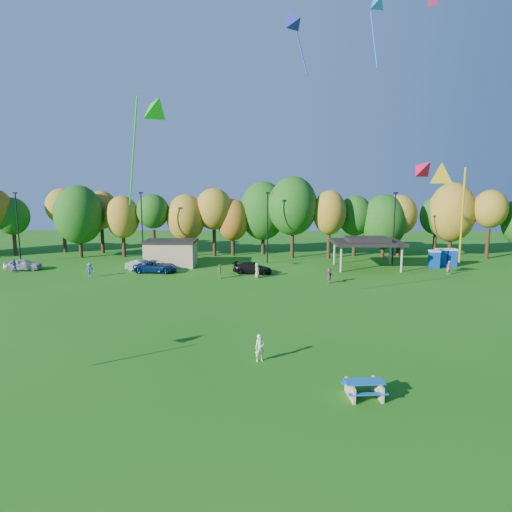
{
  "coord_description": "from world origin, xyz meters",
  "views": [
    {
      "loc": [
        1.49,
        -17.69,
        10.36
      ],
      "look_at": [
        1.1,
        6.0,
        6.5
      ],
      "focal_mm": 32.0,
      "sensor_mm": 36.0,
      "label": 1
    }
  ],
  "objects_px": {
    "picnic_table": "(364,388)",
    "car_c": "(156,266)",
    "porta_potties": "(442,258)",
    "kite_flyer": "(260,348)",
    "car_b": "(142,266)",
    "car_a": "(23,264)",
    "car_d": "(252,268)"
  },
  "relations": [
    {
      "from": "picnic_table",
      "to": "car_c",
      "type": "xyz_separation_m",
      "value": [
        -17.35,
        30.72,
        0.21
      ]
    },
    {
      "from": "car_c",
      "to": "porta_potties",
      "type": "bearing_deg",
      "value": -78.53
    },
    {
      "from": "kite_flyer",
      "to": "car_b",
      "type": "height_order",
      "value": "kite_flyer"
    },
    {
      "from": "kite_flyer",
      "to": "car_b",
      "type": "distance_m",
      "value": 30.5
    },
    {
      "from": "kite_flyer",
      "to": "car_c",
      "type": "relative_size",
      "value": 0.33
    },
    {
      "from": "porta_potties",
      "to": "car_c",
      "type": "height_order",
      "value": "porta_potties"
    },
    {
      "from": "porta_potties",
      "to": "car_a",
      "type": "height_order",
      "value": "porta_potties"
    },
    {
      "from": "kite_flyer",
      "to": "car_d",
      "type": "distance_m",
      "value": 25.81
    },
    {
      "from": "car_d",
      "to": "porta_potties",
      "type": "bearing_deg",
      "value": -64.72
    },
    {
      "from": "picnic_table",
      "to": "car_a",
      "type": "height_order",
      "value": "car_a"
    },
    {
      "from": "car_a",
      "to": "car_c",
      "type": "relative_size",
      "value": 0.84
    },
    {
      "from": "porta_potties",
      "to": "car_c",
      "type": "distance_m",
      "value": 34.75
    },
    {
      "from": "car_c",
      "to": "car_d",
      "type": "xyz_separation_m",
      "value": [
        11.2,
        -0.5,
        -0.04
      ]
    },
    {
      "from": "car_b",
      "to": "car_c",
      "type": "xyz_separation_m",
      "value": [
        1.81,
        -0.78,
        0.04
      ]
    },
    {
      "from": "kite_flyer",
      "to": "car_d",
      "type": "relative_size",
      "value": 0.36
    },
    {
      "from": "kite_flyer",
      "to": "car_d",
      "type": "height_order",
      "value": "kite_flyer"
    },
    {
      "from": "kite_flyer",
      "to": "car_a",
      "type": "relative_size",
      "value": 0.39
    },
    {
      "from": "porta_potties",
      "to": "kite_flyer",
      "type": "height_order",
      "value": "porta_potties"
    },
    {
      "from": "picnic_table",
      "to": "car_c",
      "type": "distance_m",
      "value": 35.28
    },
    {
      "from": "picnic_table",
      "to": "car_d",
      "type": "height_order",
      "value": "car_d"
    },
    {
      "from": "porta_potties",
      "to": "car_d",
      "type": "relative_size",
      "value": 0.84
    },
    {
      "from": "car_d",
      "to": "car_b",
      "type": "bearing_deg",
      "value": 98.38
    },
    {
      "from": "porta_potties",
      "to": "picnic_table",
      "type": "relative_size",
      "value": 1.84
    },
    {
      "from": "kite_flyer",
      "to": "car_d",
      "type": "xyz_separation_m",
      "value": [
        -1.05,
        25.79,
        -0.16
      ]
    },
    {
      "from": "picnic_table",
      "to": "kite_flyer",
      "type": "distance_m",
      "value": 6.77
    },
    {
      "from": "picnic_table",
      "to": "car_d",
      "type": "bearing_deg",
      "value": 96.22
    },
    {
      "from": "kite_flyer",
      "to": "car_a",
      "type": "height_order",
      "value": "kite_flyer"
    },
    {
      "from": "car_a",
      "to": "car_c",
      "type": "distance_m",
      "value": 16.12
    },
    {
      "from": "car_a",
      "to": "car_d",
      "type": "height_order",
      "value": "car_a"
    },
    {
      "from": "car_b",
      "to": "car_d",
      "type": "relative_size",
      "value": 0.88
    },
    {
      "from": "porta_potties",
      "to": "car_b",
      "type": "distance_m",
      "value": 36.47
    },
    {
      "from": "picnic_table",
      "to": "kite_flyer",
      "type": "bearing_deg",
      "value": 133.77
    }
  ]
}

